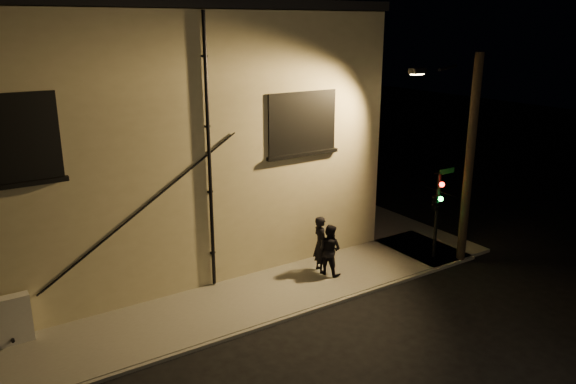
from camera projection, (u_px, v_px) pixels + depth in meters
ground at (314, 310)px, 16.50m from camera, size 90.00×90.00×0.00m
sidewalk at (271, 251)px, 20.64m from camera, size 21.00×16.00×0.12m
building at (109, 127)px, 20.87m from camera, size 16.20×12.23×8.80m
pedestrian_a at (321, 244)px, 18.57m from camera, size 0.58×0.77×1.93m
pedestrian_b at (329, 250)px, 18.39m from camera, size 0.92×1.02×1.72m
traffic_signal at (436, 201)px, 19.22m from camera, size 1.18×1.86×3.18m
streetlamp_pole at (467, 156)px, 18.83m from camera, size 2.03×1.39×7.23m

